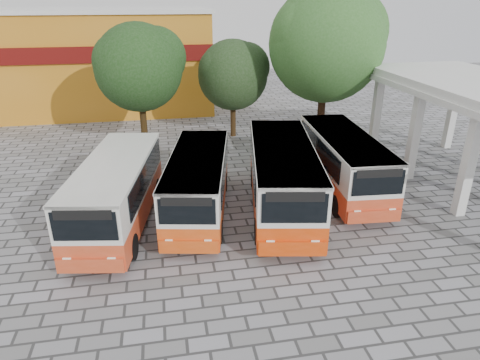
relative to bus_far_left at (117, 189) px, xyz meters
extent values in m
plane|color=slate|center=(7.38, -3.60, -1.71)|extent=(90.00, 90.00, 0.00)
cube|color=silver|center=(15.23, 6.90, 0.79)|extent=(0.45, 0.45, 5.00)
cube|color=silver|center=(20.53, 6.90, 0.79)|extent=(0.45, 0.45, 5.00)
cube|color=#BD7315|center=(-3.62, 22.40, 2.29)|extent=(20.00, 10.00, 8.00)
cube|color=#590C0A|center=(-3.62, 17.30, 3.49)|extent=(20.00, 0.20, 1.20)
cube|color=silver|center=(-3.62, 22.40, 6.44)|extent=(20.40, 10.40, 0.30)
cube|color=#C5411C|center=(0.00, 0.01, -0.79)|extent=(3.76, 8.44, 1.07)
cube|color=silver|center=(0.00, 0.01, 0.50)|extent=(3.76, 8.44, 1.50)
cube|color=silver|center=(0.00, 0.01, 1.18)|extent=(3.80, 8.45, 0.12)
cube|color=black|center=(-1.24, 0.01, 0.51)|extent=(1.16, 6.64, 1.07)
cube|color=black|center=(1.24, 0.01, 0.51)|extent=(1.16, 6.64, 1.07)
cube|color=black|center=(0.00, -4.08, 0.51)|extent=(2.17, 0.41, 1.07)
cube|color=black|center=(0.00, -4.08, 0.94)|extent=(1.92, 0.38, 0.35)
cylinder|color=black|center=(-1.10, -2.64, -1.20)|extent=(0.29, 1.02, 1.02)
cylinder|color=black|center=(1.10, -2.64, -1.20)|extent=(0.29, 1.02, 1.02)
cylinder|color=black|center=(-1.10, 2.66, -1.20)|extent=(0.29, 1.02, 1.02)
cylinder|color=black|center=(1.10, 2.66, -1.20)|extent=(0.29, 1.02, 1.02)
cube|color=#CF450E|center=(3.50, 0.45, -0.83)|extent=(3.75, 8.05, 1.02)
cube|color=silver|center=(3.50, 0.45, 0.39)|extent=(3.75, 8.05, 1.42)
cube|color=silver|center=(3.50, 0.45, 1.04)|extent=(3.80, 8.06, 0.12)
cube|color=black|center=(2.32, 0.45, 0.40)|extent=(1.26, 6.29, 1.02)
cube|color=black|center=(4.69, 0.45, 0.40)|extent=(1.26, 6.29, 1.02)
cube|color=black|center=(3.50, -3.45, 0.40)|extent=(2.06, 0.44, 1.02)
cube|color=black|center=(3.50, -3.45, 0.81)|extent=(1.82, 0.41, 0.33)
cylinder|color=black|center=(2.46, -2.07, -1.22)|extent=(0.27, 0.97, 0.97)
cylinder|color=black|center=(4.55, -2.07, -1.22)|extent=(0.27, 0.97, 0.97)
cylinder|color=black|center=(2.46, 2.97, -1.22)|extent=(0.27, 0.97, 0.97)
cylinder|color=black|center=(4.55, 2.97, -1.22)|extent=(0.27, 0.97, 0.97)
cube|color=#D23805|center=(7.28, -0.01, -0.72)|extent=(4.13, 9.05, 1.14)
cube|color=silver|center=(7.28, -0.01, 0.65)|extent=(4.13, 9.05, 1.60)
cube|color=silver|center=(7.28, -0.01, 1.39)|extent=(4.18, 9.06, 0.13)
cube|color=black|center=(5.95, -0.01, 0.67)|extent=(1.33, 7.09, 1.14)
cube|color=black|center=(8.61, -0.01, 0.67)|extent=(1.33, 7.09, 1.14)
cube|color=black|center=(7.28, -4.40, 0.67)|extent=(2.32, 0.47, 1.14)
cube|color=black|center=(7.28, -4.40, 1.13)|extent=(2.05, 0.43, 0.37)
cylinder|color=black|center=(6.10, -2.85, -1.16)|extent=(0.31, 1.09, 1.09)
cylinder|color=black|center=(8.46, -2.85, -1.16)|extent=(0.31, 1.09, 1.09)
cylinder|color=black|center=(6.10, 2.82, -1.16)|extent=(0.31, 1.09, 1.09)
cylinder|color=black|center=(8.46, 2.82, -1.16)|extent=(0.31, 1.09, 1.09)
cube|color=#C63F1C|center=(10.93, 1.62, -0.79)|extent=(3.00, 8.30, 1.07)
cube|color=silver|center=(10.93, 1.62, 0.50)|extent=(3.00, 8.30, 1.50)
cube|color=silver|center=(10.93, 1.62, 1.18)|extent=(3.05, 8.30, 0.12)
cube|color=black|center=(9.68, 1.62, 0.51)|extent=(0.51, 6.71, 1.07)
cube|color=black|center=(12.17, 1.62, 0.51)|extent=(0.51, 6.71, 1.07)
cube|color=black|center=(10.93, -2.47, 0.51)|extent=(2.19, 0.20, 1.07)
cube|color=black|center=(10.93, -2.47, 0.94)|extent=(1.94, 0.19, 0.35)
cylinder|color=black|center=(9.83, -1.03, -1.20)|extent=(0.29, 1.02, 1.02)
cylinder|color=black|center=(12.03, -1.03, -1.20)|extent=(0.29, 1.02, 1.02)
cylinder|color=black|center=(9.83, 4.27, -1.20)|extent=(0.29, 1.02, 1.02)
cylinder|color=black|center=(12.03, 4.27, -1.20)|extent=(0.29, 1.02, 1.02)
cylinder|color=#38260F|center=(0.92, 9.81, 0.18)|extent=(0.41, 0.41, 3.78)
sphere|color=#16360F|center=(0.92, 9.81, 3.58)|extent=(5.29, 5.29, 5.29)
sphere|color=#16360F|center=(1.98, 10.11, 4.11)|extent=(3.71, 3.71, 3.71)
sphere|color=#16360F|center=(-0.01, 9.61, 3.98)|extent=(3.44, 3.44, 3.44)
cylinder|color=#3A2611|center=(7.03, 11.94, -0.14)|extent=(0.37, 0.37, 3.14)
sphere|color=black|center=(7.03, 11.94, 2.60)|extent=(4.75, 4.75, 4.75)
sphere|color=black|center=(7.98, 12.24, 3.07)|extent=(3.32, 3.32, 3.32)
sphere|color=black|center=(6.20, 11.74, 2.96)|extent=(3.08, 3.08, 3.08)
cylinder|color=#321D10|center=(12.55, 9.33, 0.66)|extent=(0.50, 0.50, 4.74)
sphere|color=#2A581E|center=(12.55, 9.33, 4.77)|extent=(7.23, 7.23, 7.23)
sphere|color=#2A581E|center=(14.00, 9.63, 5.49)|extent=(5.06, 5.06, 5.06)
sphere|color=#2A581E|center=(11.29, 9.13, 5.31)|extent=(4.70, 4.70, 4.70)
camera|label=1|loc=(2.18, -17.18, 7.57)|focal=32.00mm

